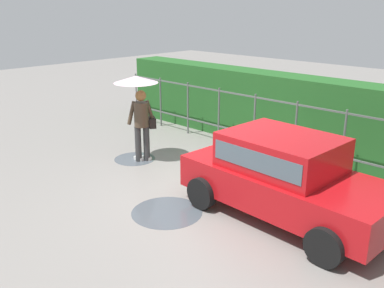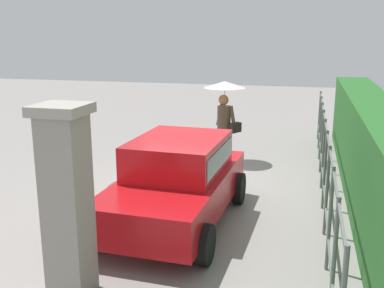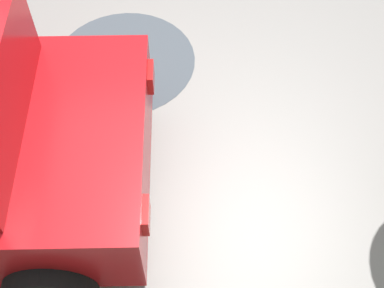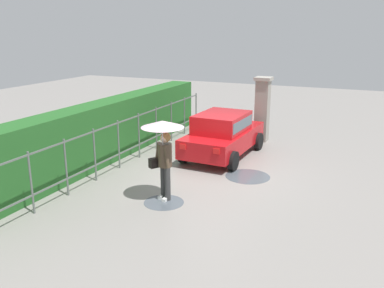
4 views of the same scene
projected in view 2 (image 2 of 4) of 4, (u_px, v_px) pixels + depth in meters
ground_plane at (186, 191)px, 9.45m from camera, size 40.00×40.00×0.00m
car at (178, 178)px, 7.75m from camera, size 3.80×1.99×1.48m
pedestrian at (225, 103)px, 11.35m from camera, size 1.03×1.03×2.04m
gate_pillar at (67, 201)px, 5.45m from camera, size 0.60×0.60×2.42m
fence_section at (324, 158)px, 8.90m from camera, size 10.63×0.05×1.50m
hedge_row at (374, 155)px, 8.65m from camera, size 11.58×0.90×1.90m
puddle_near at (138, 187)px, 9.73m from camera, size 1.30×1.30×0.00m
puddle_far at (222, 159)px, 11.88m from camera, size 1.00×1.00×0.00m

